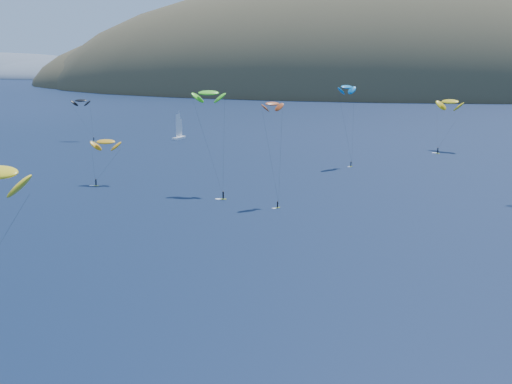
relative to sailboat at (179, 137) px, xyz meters
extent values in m
ellipsoid|color=#3D3526|center=(77.49, 341.34, -13.55)|extent=(600.00, 300.00, 210.00)
ellipsoid|color=#3D3526|center=(-82.51, 371.34, -8.15)|extent=(340.00, 240.00, 120.00)
ellipsoid|color=slate|center=(-282.51, 501.34, -3.59)|extent=(240.00, 180.00, 44.00)
cube|color=white|center=(0.00, -0.02, -0.58)|extent=(3.74, 8.19, 0.95)
cylinder|color=white|center=(0.00, 0.51, 4.97)|extent=(0.15, 0.15, 11.10)
cube|color=#E3F81B|center=(5.66, -96.86, -0.91)|extent=(1.53, 0.59, 0.08)
cylinder|color=black|center=(5.66, -96.86, 0.03)|extent=(0.35, 0.35, 1.59)
sphere|color=#8C6047|center=(5.66, -96.86, 0.95)|extent=(0.27, 0.27, 0.27)
ellipsoid|color=#F2A317|center=(7.00, -92.07, 10.58)|extent=(8.51, 4.64, 4.55)
cube|color=#E3F81B|center=(43.66, -106.91, -0.91)|extent=(1.60, 0.57, 0.09)
cylinder|color=black|center=(43.66, -106.91, 0.08)|extent=(0.37, 0.37, 1.68)
sphere|color=#8C6047|center=(43.66, -106.91, 1.05)|extent=(0.28, 0.28, 0.28)
ellipsoid|color=#4FE323|center=(37.32, -95.48, 24.57)|extent=(8.69, 4.55, 4.70)
cube|color=#E3F81B|center=(72.17, -52.86, -0.92)|extent=(1.02, 1.22, 0.07)
cylinder|color=black|center=(72.17, -52.86, -0.13)|extent=(0.29, 0.29, 1.33)
sphere|color=#8C6047|center=(72.17, -52.86, 0.64)|extent=(0.22, 0.22, 0.22)
ellipsoid|color=#077ACA|center=(69.98, -48.97, 23.68)|extent=(7.32, 8.25, 4.25)
cube|color=#E3F81B|center=(58.46, -113.65, -0.92)|extent=(1.13, 1.15, 0.07)
cylinder|color=black|center=(58.46, -113.65, -0.13)|extent=(0.29, 0.29, 1.34)
sphere|color=#8C6047|center=(58.46, -113.65, 0.65)|extent=(0.22, 0.22, 0.22)
ellipsoid|color=#C35123|center=(55.92, -106.51, 22.97)|extent=(6.21, 6.30, 3.37)
cube|color=#E3F81B|center=(100.67, -19.92, -0.91)|extent=(1.60, 1.35, 0.09)
cylinder|color=black|center=(100.67, -19.92, 0.12)|extent=(0.38, 0.38, 1.75)
sphere|color=#8C6047|center=(100.67, -19.92, 1.13)|extent=(0.29, 0.29, 0.29)
ellipsoid|color=gold|center=(104.78, -8.56, 16.41)|extent=(11.45, 10.24, 5.91)
cube|color=#E3F81B|center=(-31.21, -12.86, -0.91)|extent=(1.36, 0.68, 0.07)
cylinder|color=black|center=(-31.21, -12.86, -0.10)|extent=(0.31, 0.31, 1.39)
sphere|color=#8C6047|center=(-31.21, -12.86, 0.71)|extent=(0.23, 0.23, 0.23)
ellipsoid|color=black|center=(-37.57, -9.14, 14.74)|extent=(7.86, 5.02, 4.05)
camera|label=1|loc=(84.02, -275.65, 37.42)|focal=50.00mm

